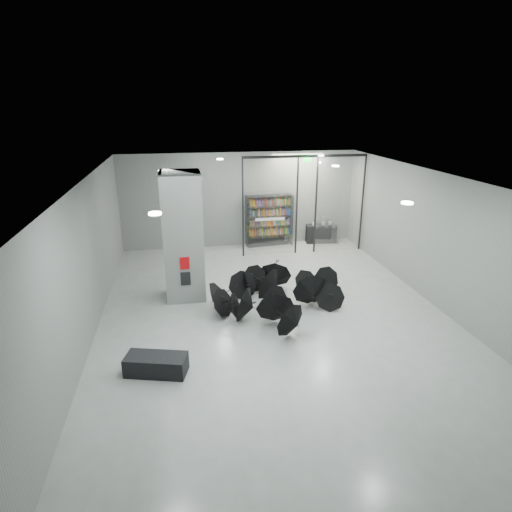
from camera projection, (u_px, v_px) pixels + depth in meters
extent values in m
plane|color=gray|center=(275.00, 318.00, 12.46)|extent=(14.00, 14.00, 0.00)
cube|color=slate|center=(278.00, 180.00, 11.12)|extent=(10.00, 14.00, 0.02)
cube|color=slate|center=(240.00, 200.00, 18.28)|extent=(10.00, 0.02, 4.00)
cube|color=slate|center=(403.00, 435.00, 5.30)|extent=(10.00, 0.02, 4.00)
cube|color=slate|center=(86.00, 264.00, 10.94)|extent=(0.02, 14.00, 4.00)
cube|color=slate|center=(442.00, 243.00, 12.63)|extent=(0.02, 14.00, 4.00)
cube|color=slate|center=(183.00, 237.00, 13.22)|extent=(1.20, 1.20, 4.00)
cube|color=#A50A07|center=(185.00, 263.00, 12.86)|extent=(0.28, 0.04, 0.38)
cube|color=black|center=(186.00, 279.00, 13.03)|extent=(0.30, 0.03, 0.42)
cube|color=#0CE533|center=(307.00, 160.00, 16.50)|extent=(0.30, 0.06, 0.15)
cube|color=silver|center=(270.00, 207.00, 17.05)|extent=(2.20, 0.02, 3.95)
cube|color=silver|center=(339.00, 204.00, 17.54)|extent=(2.00, 0.02, 3.95)
cube|color=black|center=(243.00, 208.00, 16.87)|extent=(0.06, 0.06, 4.00)
cube|color=black|center=(297.00, 206.00, 17.24)|extent=(0.06, 0.06, 4.00)
cube|color=black|center=(316.00, 205.00, 17.38)|extent=(0.06, 0.06, 4.00)
cube|color=black|center=(362.00, 203.00, 17.71)|extent=(0.06, 0.06, 4.00)
cube|color=black|center=(306.00, 156.00, 16.64)|extent=(5.00, 0.08, 0.10)
cube|color=black|center=(156.00, 364.00, 9.83)|extent=(1.50, 0.95, 0.45)
cube|color=black|center=(321.00, 234.00, 19.15)|extent=(1.38, 0.69, 0.79)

